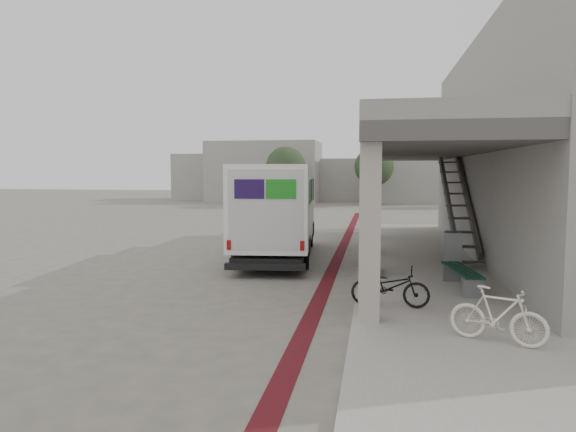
% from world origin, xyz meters
% --- Properties ---
extents(ground, '(120.00, 120.00, 0.00)m').
position_xyz_m(ground, '(0.00, 0.00, 0.00)').
color(ground, '#676358').
rests_on(ground, ground).
extents(bike_lane_stripe, '(0.35, 40.00, 0.01)m').
position_xyz_m(bike_lane_stripe, '(1.00, 2.00, 0.01)').
color(bike_lane_stripe, '#501016').
rests_on(bike_lane_stripe, ground).
extents(sidewalk, '(4.40, 28.00, 0.12)m').
position_xyz_m(sidewalk, '(4.00, 0.00, 0.06)').
color(sidewalk, '#9D978C').
rests_on(sidewalk, ground).
extents(transit_building, '(7.60, 17.00, 7.00)m').
position_xyz_m(transit_building, '(6.83, 4.50, 3.40)').
color(transit_building, gray).
rests_on(transit_building, ground).
extents(distant_backdrop, '(28.00, 10.00, 6.50)m').
position_xyz_m(distant_backdrop, '(-2.84, 35.89, 2.70)').
color(distant_backdrop, gray).
rests_on(distant_backdrop, ground).
extents(tree_left, '(3.20, 3.20, 4.80)m').
position_xyz_m(tree_left, '(-5.00, 28.00, 3.18)').
color(tree_left, '#38281C').
rests_on(tree_left, ground).
extents(tree_mid, '(3.20, 3.20, 4.80)m').
position_xyz_m(tree_mid, '(2.00, 30.00, 3.18)').
color(tree_mid, '#38281C').
rests_on(tree_mid, ground).
extents(tree_right, '(3.20, 3.20, 4.80)m').
position_xyz_m(tree_right, '(10.00, 29.00, 3.18)').
color(tree_right, '#38281C').
rests_on(tree_right, ground).
extents(fedex_truck, '(2.83, 7.21, 3.00)m').
position_xyz_m(fedex_truck, '(-0.97, 3.56, 1.60)').
color(fedex_truck, black).
rests_on(fedex_truck, ground).
extents(bench, '(0.68, 2.03, 0.47)m').
position_xyz_m(bench, '(4.16, -0.66, 0.46)').
color(bench, gray).
rests_on(bench, sidewalk).
extents(bollard_near, '(0.37, 0.37, 0.56)m').
position_xyz_m(bollard_near, '(2.10, -3.41, 0.40)').
color(bollard_near, tan).
rests_on(bollard_near, sidewalk).
extents(bollard_far, '(0.45, 0.45, 0.68)m').
position_xyz_m(bollard_far, '(2.10, 1.23, 0.46)').
color(bollard_far, gray).
rests_on(bollard_far, sidewalk).
extents(utility_cabinet, '(0.54, 0.68, 1.04)m').
position_xyz_m(utility_cabinet, '(4.30, 1.77, 0.64)').
color(utility_cabinet, slate).
rests_on(utility_cabinet, sidewalk).
extents(bicycle_black, '(1.59, 0.66, 0.81)m').
position_xyz_m(bicycle_black, '(2.50, -2.50, 0.53)').
color(bicycle_black, black).
rests_on(bicycle_black, sidewalk).
extents(bicycle_cream, '(1.54, 0.99, 0.90)m').
position_xyz_m(bicycle_cream, '(4.11, -4.45, 0.57)').
color(bicycle_cream, silver).
rests_on(bicycle_cream, sidewalk).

